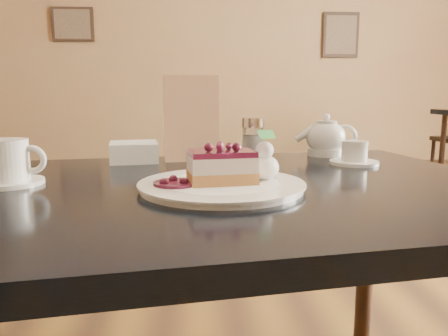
{
  "coord_description": "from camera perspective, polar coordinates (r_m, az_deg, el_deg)",
  "views": [
    {
      "loc": [
        -0.01,
        -0.61,
        0.88
      ],
      "look_at": [
        0.04,
        0.07,
        0.76
      ],
      "focal_mm": 35.0,
      "sensor_mm": 36.0,
      "label": 1
    }
  ],
  "objects": [
    {
      "name": "main_table",
      "position": [
        0.83,
        -1.0,
        -7.13
      ],
      "size": [
        1.25,
        0.93,
        0.71
      ],
      "rotation": [
        0.0,
        0.0,
        0.15
      ],
      "color": "black",
      "rests_on": "ground"
    },
    {
      "name": "menu_card",
      "position": [
        1.08,
        -4.26,
        6.44
      ],
      "size": [
        0.14,
        0.05,
        0.21
      ],
      "primitive_type": "cube",
      "rotation": [
        0.0,
        0.0,
        0.15
      ],
      "color": "#FBEAB5",
      "rests_on": "main_table"
    },
    {
      "name": "dessert_plate",
      "position": [
        0.77,
        -0.32,
        -2.36
      ],
      "size": [
        0.28,
        0.28,
        0.01
      ],
      "primitive_type": "cylinder",
      "color": "white",
      "rests_on": "main_table"
    },
    {
      "name": "sugar_shaker",
      "position": [
        1.13,
        3.77,
        3.99
      ],
      "size": [
        0.06,
        0.06,
        0.1
      ],
      "color": "white",
      "rests_on": "main_table"
    },
    {
      "name": "tea_set",
      "position": [
        1.18,
        13.79,
        3.36
      ],
      "size": [
        0.19,
        0.26,
        0.1
      ],
      "color": "white",
      "rests_on": "main_table"
    },
    {
      "name": "whipped_cream",
      "position": [
        0.79,
        5.29,
        0.12
      ],
      "size": [
        0.05,
        0.05,
        0.05
      ],
      "color": "white",
      "rests_on": "dessert_plate"
    },
    {
      "name": "cheesecake_slice",
      "position": [
        0.76,
        -0.32,
        0.16
      ],
      "size": [
        0.13,
        0.1,
        0.06
      ],
      "rotation": [
        0.0,
        0.0,
        0.15
      ],
      "color": "#C2804A",
      "rests_on": "dessert_plate"
    },
    {
      "name": "coffee_set",
      "position": [
        0.89,
        -26.26,
        0.42
      ],
      "size": [
        0.13,
        0.12,
        0.08
      ],
      "color": "white",
      "rests_on": "main_table"
    },
    {
      "name": "berry_sauce",
      "position": [
        0.75,
        -6.32,
        -2.02
      ],
      "size": [
        0.08,
        0.08,
        0.01
      ],
      "primitive_type": "cylinder",
      "color": "#4B0C25",
      "rests_on": "dessert_plate"
    },
    {
      "name": "napkin_stack",
      "position": [
        1.1,
        -11.68,
        2.08
      ],
      "size": [
        0.13,
        0.13,
        0.05
      ],
      "primitive_type": "cube",
      "rotation": [
        0.0,
        0.0,
        0.15
      ],
      "color": "white",
      "rests_on": "main_table"
    }
  ]
}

